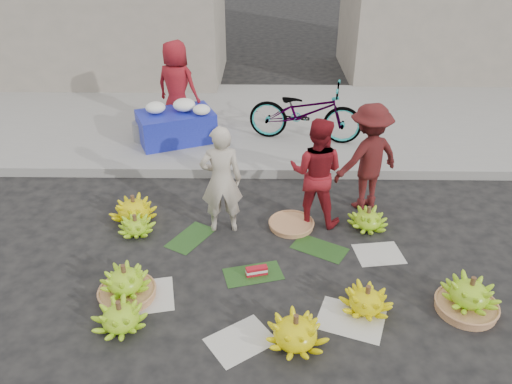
{
  "coord_description": "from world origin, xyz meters",
  "views": [
    {
      "loc": [
        -0.0,
        -4.63,
        3.64
      ],
      "look_at": [
        -0.08,
        0.46,
        0.7
      ],
      "focal_mm": 35.0,
      "sensor_mm": 36.0,
      "label": 1
    }
  ],
  "objects_px": {
    "banana_bunch_4": "(469,297)",
    "bicycle": "(305,112)",
    "flower_table": "(176,124)",
    "banana_bunch_0": "(126,284)",
    "vendor_cream": "(221,180)"
  },
  "relations": [
    {
      "from": "banana_bunch_0",
      "to": "vendor_cream",
      "type": "bearing_deg",
      "value": 54.67
    },
    {
      "from": "banana_bunch_4",
      "to": "vendor_cream",
      "type": "xyz_separation_m",
      "value": [
        -2.61,
        1.46,
        0.53
      ]
    },
    {
      "from": "banana_bunch_4",
      "to": "banana_bunch_0",
      "type": "bearing_deg",
      "value": 177.54
    },
    {
      "from": "banana_bunch_0",
      "to": "bicycle",
      "type": "height_order",
      "value": "bicycle"
    },
    {
      "from": "banana_bunch_0",
      "to": "bicycle",
      "type": "relative_size",
      "value": 0.34
    },
    {
      "from": "banana_bunch_0",
      "to": "flower_table",
      "type": "xyz_separation_m",
      "value": [
        -0.03,
        3.81,
        0.24
      ]
    },
    {
      "from": "bicycle",
      "to": "banana_bunch_4",
      "type": "bearing_deg",
      "value": -150.07
    },
    {
      "from": "flower_table",
      "to": "bicycle",
      "type": "distance_m",
      "value": 2.18
    },
    {
      "from": "vendor_cream",
      "to": "bicycle",
      "type": "relative_size",
      "value": 0.74
    },
    {
      "from": "bicycle",
      "to": "flower_table",
      "type": "bearing_deg",
      "value": 102.74
    },
    {
      "from": "flower_table",
      "to": "vendor_cream",
      "type": "bearing_deg",
      "value": -91.97
    },
    {
      "from": "vendor_cream",
      "to": "flower_table",
      "type": "relative_size",
      "value": 0.99
    },
    {
      "from": "banana_bunch_4",
      "to": "bicycle",
      "type": "bearing_deg",
      "value": 109.14
    },
    {
      "from": "banana_bunch_4",
      "to": "bicycle",
      "type": "height_order",
      "value": "bicycle"
    },
    {
      "from": "bicycle",
      "to": "vendor_cream",
      "type": "bearing_deg",
      "value": 165.54
    }
  ]
}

